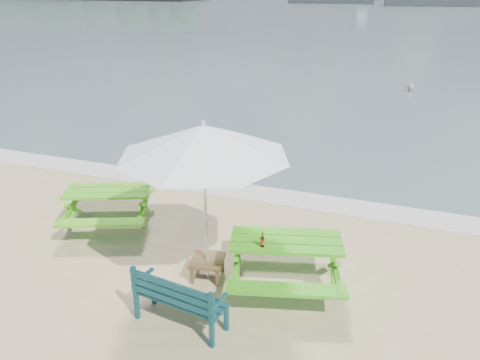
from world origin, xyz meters
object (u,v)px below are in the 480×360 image
(picnic_table_right, at_px, (285,263))
(swimmer, at_px, (408,101))
(picnic_table_left, at_px, (109,208))
(beer_bottle, at_px, (262,242))
(patio_umbrella, at_px, (203,141))
(side_table, at_px, (207,268))
(park_bench, at_px, (181,309))

(picnic_table_right, relative_size, swimmer, 1.42)
(picnic_table_left, bearing_deg, beer_bottle, -17.15)
(picnic_table_left, bearing_deg, patio_umbrella, -21.28)
(picnic_table_left, bearing_deg, side_table, -21.28)
(patio_umbrella, xyz_separation_m, swimmer, (2.80, 17.28, -2.95))
(picnic_table_left, xyz_separation_m, beer_bottle, (3.66, -1.13, 0.56))
(picnic_table_right, bearing_deg, park_bench, -128.35)
(side_table, distance_m, beer_bottle, 1.25)
(park_bench, distance_m, patio_umbrella, 2.51)
(swimmer, bearing_deg, patio_umbrella, -99.19)
(picnic_table_right, height_order, park_bench, park_bench)
(patio_umbrella, bearing_deg, swimmer, 80.81)
(picnic_table_left, distance_m, beer_bottle, 3.87)
(park_bench, relative_size, patio_umbrella, 0.45)
(swimmer, bearing_deg, beer_bottle, -95.93)
(side_table, bearing_deg, picnic_table_right, 10.96)
(beer_bottle, bearing_deg, swimmer, 84.07)
(park_bench, xyz_separation_m, side_table, (-0.12, 1.23, -0.08))
(beer_bottle, bearing_deg, side_table, 174.74)
(picnic_table_left, bearing_deg, picnic_table_right, -11.26)
(picnic_table_left, relative_size, side_table, 3.67)
(picnic_table_right, xyz_separation_m, side_table, (-1.29, -0.25, -0.23))
(picnic_table_left, xyz_separation_m, picnic_table_right, (3.95, -0.79, 0.03))
(side_table, height_order, swimmer, side_table)
(park_bench, distance_m, beer_bottle, 1.58)
(patio_umbrella, xyz_separation_m, beer_bottle, (0.99, -0.09, -1.51))
(side_table, bearing_deg, park_bench, -84.34)
(patio_umbrella, height_order, beer_bottle, patio_umbrella)
(picnic_table_left, height_order, swimmer, picnic_table_left)
(park_bench, xyz_separation_m, swimmer, (2.68, 18.51, -0.77))
(patio_umbrella, relative_size, beer_bottle, 12.47)
(park_bench, distance_m, side_table, 1.23)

